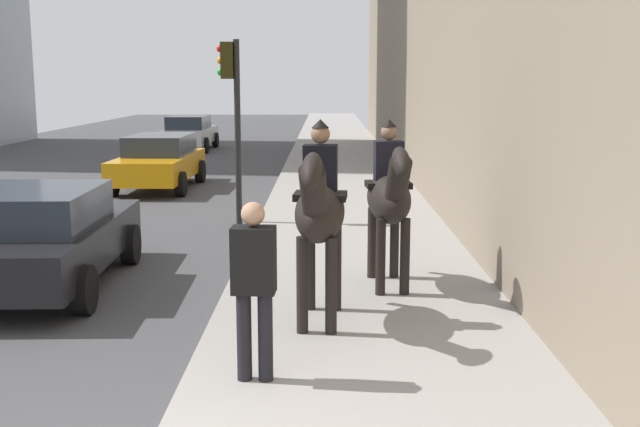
% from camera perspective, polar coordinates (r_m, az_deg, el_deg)
% --- Properties ---
extents(mounted_horse_near, '(2.15, 0.67, 2.35)m').
position_cam_1_polar(mounted_horse_near, '(8.74, -0.04, 0.23)').
color(mounted_horse_near, black).
rests_on(mounted_horse_near, sidewalk_slab).
extents(mounted_horse_far, '(2.15, 0.65, 2.27)m').
position_cam_1_polar(mounted_horse_far, '(10.34, 5.17, 1.30)').
color(mounted_horse_far, black).
rests_on(mounted_horse_far, sidewalk_slab).
extents(pedestrian_greeting, '(0.28, 0.41, 1.70)m').
position_cam_1_polar(pedestrian_greeting, '(7.15, -4.91, -4.88)').
color(pedestrian_greeting, black).
rests_on(pedestrian_greeting, sidewalk_slab).
extents(car_near_lane, '(4.38, 2.18, 1.44)m').
position_cam_1_polar(car_near_lane, '(11.48, -19.98, -1.58)').
color(car_near_lane, black).
rests_on(car_near_lane, ground).
extents(car_mid_lane, '(4.45, 2.01, 1.44)m').
position_cam_1_polar(car_mid_lane, '(21.19, -11.81, 3.85)').
color(car_mid_lane, orange).
rests_on(car_mid_lane, ground).
extents(car_far_lane, '(4.43, 1.94, 1.44)m').
position_cam_1_polar(car_far_lane, '(32.54, -9.61, 5.96)').
color(car_far_lane, silver).
rests_on(car_far_lane, ground).
extents(traffic_light_near_curb, '(0.20, 0.44, 3.67)m').
position_cam_1_polar(traffic_light_near_curb, '(15.19, -6.49, 8.16)').
color(traffic_light_near_curb, black).
rests_on(traffic_light_near_curb, ground).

